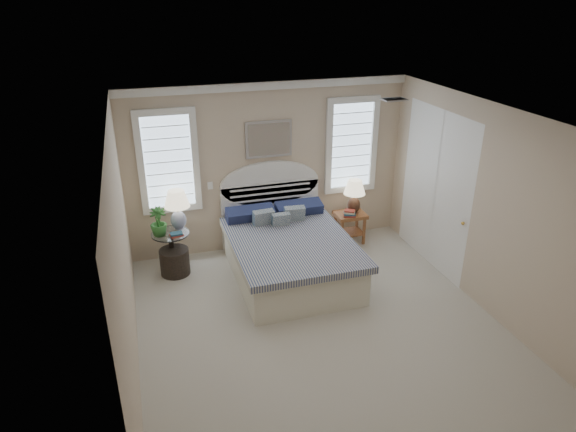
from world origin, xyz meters
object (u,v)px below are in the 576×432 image
at_px(lamp_left, 177,205).
at_px(lamp_right, 354,193).
at_px(floor_pot, 175,262).
at_px(bed, 288,250).
at_px(side_table_left, 172,248).
at_px(nightstand_right, 350,221).

distance_m(lamp_left, lamp_right, 2.87).
bearing_deg(lamp_right, floor_pot, -175.67).
height_order(bed, lamp_right, bed).
bearing_deg(lamp_right, lamp_left, 179.81).
height_order(lamp_left, lamp_right, lamp_left).
relative_size(bed, side_table_left, 3.61).
bearing_deg(nightstand_right, bed, -151.97).
distance_m(floor_pot, lamp_right, 3.08).
xyz_separation_m(lamp_left, lamp_right, (2.87, -0.01, -0.12)).
bearing_deg(side_table_left, nightstand_right, 1.94).
bearing_deg(side_table_left, floor_pot, -80.11).
xyz_separation_m(bed, lamp_left, (-1.50, 0.72, 0.62)).
bearing_deg(lamp_right, side_table_left, -177.75).
height_order(nightstand_right, lamp_right, lamp_right).
height_order(side_table_left, lamp_left, lamp_left).
distance_m(bed, side_table_left, 1.75).
bearing_deg(lamp_left, nightstand_right, -0.57).
relative_size(bed, lamp_right, 3.92).
xyz_separation_m(floor_pot, lamp_right, (2.99, 0.23, 0.68)).
xyz_separation_m(nightstand_right, lamp_left, (-2.80, 0.03, 0.62)).
distance_m(floor_pot, lamp_left, 0.85).
distance_m(bed, floor_pot, 1.71).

